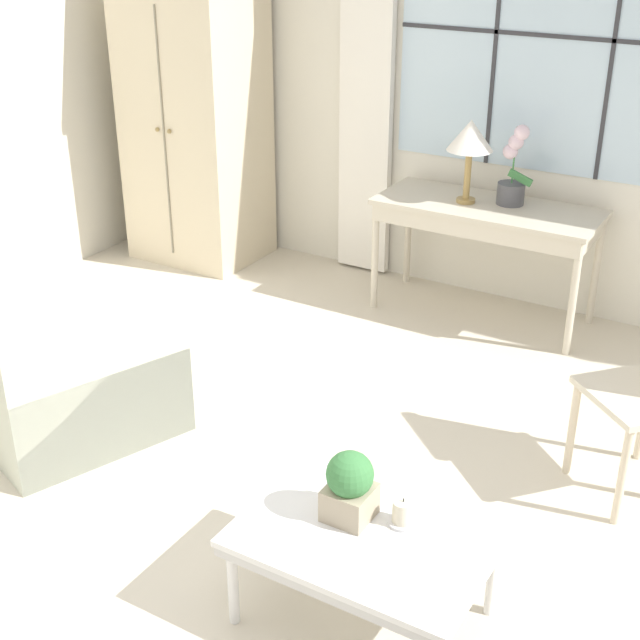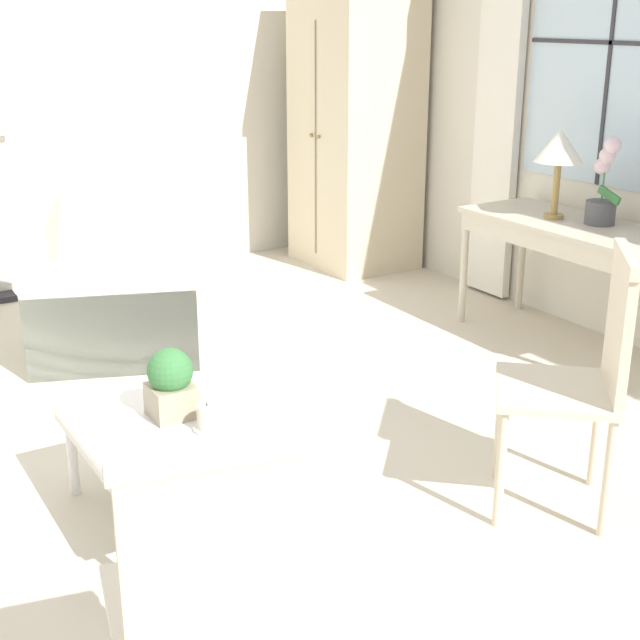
# 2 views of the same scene
# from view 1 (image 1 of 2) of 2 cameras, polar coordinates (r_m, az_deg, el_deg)

# --- Properties ---
(ground_plane) EXTENTS (14.00, 14.00, 0.00)m
(ground_plane) POSITION_cam_1_polar(r_m,az_deg,el_deg) (3.63, -3.24, -16.07)
(ground_plane) COLOR beige
(wall_back_windowed) EXTENTS (7.20, 0.14, 2.80)m
(wall_back_windowed) POSITION_cam_1_polar(r_m,az_deg,el_deg) (5.55, 14.52, 14.50)
(wall_back_windowed) COLOR silver
(wall_back_windowed) RESTS_ON ground_plane
(armoire) EXTENTS (0.93, 0.74, 2.03)m
(armoire) POSITION_cam_1_polar(r_m,az_deg,el_deg) (6.34, -7.98, 12.88)
(armoire) COLOR beige
(armoire) RESTS_ON ground_plane
(console_table) EXTENTS (1.33, 0.56, 0.72)m
(console_table) POSITION_cam_1_polar(r_m,az_deg,el_deg) (5.47, 10.66, 6.44)
(console_table) COLOR beige
(console_table) RESTS_ON ground_plane
(table_lamp) EXTENTS (0.27, 0.27, 0.50)m
(table_lamp) POSITION_cam_1_polar(r_m,az_deg,el_deg) (5.36, 9.60, 11.43)
(table_lamp) COLOR #9E7F47
(table_lamp) RESTS_ON console_table
(potted_orchid) EXTENTS (0.21, 0.16, 0.48)m
(potted_orchid) POSITION_cam_1_polar(r_m,az_deg,el_deg) (5.43, 12.25, 9.13)
(potted_orchid) COLOR #4C4C51
(potted_orchid) RESTS_ON console_table
(armchair_upholstered) EXTENTS (1.16, 1.15, 0.84)m
(armchair_upholstered) POSITION_cam_1_polar(r_m,az_deg,el_deg) (4.54, -16.33, -3.28)
(armchair_upholstered) COLOR beige
(armchair_upholstered) RESTS_ON ground_plane
(coffee_table) EXTENTS (0.89, 0.62, 0.39)m
(coffee_table) POSITION_cam_1_polar(r_m,az_deg,el_deg) (3.24, 2.87, -14.07)
(coffee_table) COLOR silver
(coffee_table) RESTS_ON ground_plane
(potted_plant_small) EXTENTS (0.17, 0.17, 0.27)m
(potted_plant_small) POSITION_cam_1_polar(r_m,az_deg,el_deg) (3.20, 1.92, -10.55)
(potted_plant_small) COLOR tan
(potted_plant_small) RESTS_ON coffee_table
(pillar_candle) EXTENTS (0.11, 0.11, 0.11)m
(pillar_candle) POSITION_cam_1_polar(r_m,az_deg,el_deg) (3.24, 5.33, -12.23)
(pillar_candle) COLOR silver
(pillar_candle) RESTS_ON coffee_table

